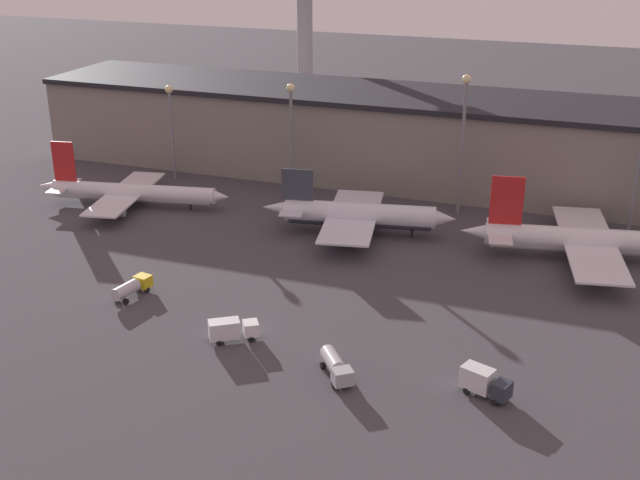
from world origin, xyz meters
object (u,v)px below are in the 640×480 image
(airplane_2, at_px, (598,241))
(service_vehicle_3, at_px, (484,382))
(airplane_0, at_px, (131,192))
(airplane_1, at_px, (358,215))
(control_tower, at_px, (305,22))
(service_vehicle_0, at_px, (132,287))
(service_vehicle_5, at_px, (336,366))
(service_vehicle_2, at_px, (231,329))

(airplane_2, distance_m, service_vehicle_3, 51.15)
(service_vehicle_3, bearing_deg, airplane_0, 170.37)
(airplane_2, height_order, service_vehicle_3, airplane_2)
(airplane_1, xyz_separation_m, airplane_2, (43.48, 2.49, -0.14))
(service_vehicle_3, relative_size, control_tower, 0.14)
(airplane_2, xyz_separation_m, service_vehicle_0, (-69.22, -40.71, -2.06))
(airplane_0, bearing_deg, service_vehicle_5, -48.75)
(airplane_1, xyz_separation_m, service_vehicle_2, (-4.41, -45.68, -1.95))
(service_vehicle_0, height_order, service_vehicle_5, service_vehicle_5)
(airplane_1, relative_size, service_vehicle_2, 5.15)
(service_vehicle_2, bearing_deg, airplane_0, 101.77)
(airplane_1, relative_size, service_vehicle_0, 4.83)
(service_vehicle_2, relative_size, service_vehicle_5, 0.96)
(service_vehicle_2, relative_size, service_vehicle_3, 1.05)
(service_vehicle_0, bearing_deg, control_tower, 17.85)
(service_vehicle_0, bearing_deg, airplane_0, 42.94)
(service_vehicle_3, bearing_deg, service_vehicle_0, -169.17)
(service_vehicle_0, bearing_deg, service_vehicle_2, -98.88)
(airplane_0, height_order, control_tower, control_tower)
(control_tower, bearing_deg, service_vehicle_0, -82.54)
(airplane_1, bearing_deg, service_vehicle_3, -66.89)
(airplane_2, bearing_deg, service_vehicle_2, -145.76)
(service_vehicle_2, xyz_separation_m, service_vehicle_5, (17.28, -4.05, -0.18))
(airplane_2, height_order, service_vehicle_2, airplane_2)
(airplane_0, relative_size, control_tower, 0.83)
(service_vehicle_2, bearing_deg, service_vehicle_3, -36.23)
(airplane_2, height_order, control_tower, control_tower)
(airplane_2, relative_size, control_tower, 0.96)
(service_vehicle_3, xyz_separation_m, control_tower, (-72.98, 125.71, 26.67))
(service_vehicle_0, xyz_separation_m, service_vehicle_3, (57.71, -9.10, 0.39))
(airplane_2, distance_m, service_vehicle_2, 67.94)
(airplane_2, bearing_deg, service_vehicle_3, -113.94)
(service_vehicle_0, height_order, service_vehicle_2, service_vehicle_2)
(service_vehicle_2, bearing_deg, service_vehicle_5, -46.82)
(airplane_2, relative_size, service_vehicle_0, 6.22)
(airplane_2, distance_m, service_vehicle_0, 80.33)
(airplane_2, relative_size, service_vehicle_3, 6.93)
(service_vehicle_2, height_order, service_vehicle_3, service_vehicle_3)
(service_vehicle_2, distance_m, service_vehicle_5, 17.75)
(service_vehicle_5, bearing_deg, service_vehicle_3, 60.00)
(service_vehicle_2, height_order, service_vehicle_5, service_vehicle_2)
(airplane_0, distance_m, service_vehicle_5, 78.53)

